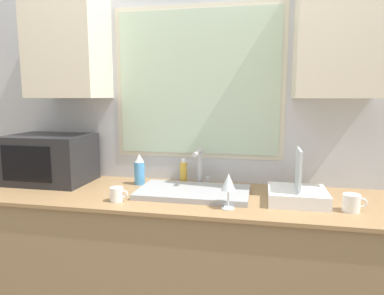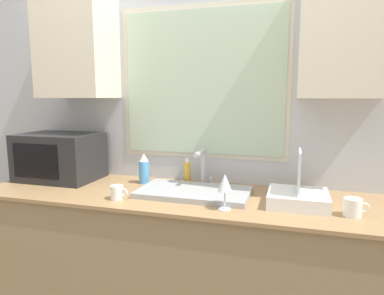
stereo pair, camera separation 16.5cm
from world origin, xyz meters
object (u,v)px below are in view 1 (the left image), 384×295
at_px(microwave, 50,159).
at_px(wine_glass, 228,183).
at_px(faucet, 200,164).
at_px(dish_rack, 297,194).
at_px(soap_bottle, 183,173).
at_px(mug_near_sink, 117,194).
at_px(spray_bottle, 139,170).

relative_size(microwave, wine_glass, 2.81).
bearing_deg(faucet, dish_rack, -20.32).
bearing_deg(soap_bottle, dish_rack, -19.99).
relative_size(soap_bottle, mug_near_sink, 1.67).
xyz_separation_m(dish_rack, soap_bottle, (-0.68, 0.25, 0.03)).
xyz_separation_m(spray_bottle, wine_glass, (0.60, -0.37, 0.04)).
bearing_deg(faucet, soap_bottle, 161.71).
xyz_separation_m(faucet, microwave, (-0.98, -0.08, 0.01)).
bearing_deg(mug_near_sink, microwave, 152.93).
distance_m(spray_bottle, soap_bottle, 0.28).
xyz_separation_m(spray_bottle, mug_near_sink, (0.01, -0.37, -0.06)).
xyz_separation_m(faucet, spray_bottle, (-0.39, -0.02, -0.05)).
xyz_separation_m(faucet, dish_rack, (0.57, -0.21, -0.10)).
relative_size(faucet, microwave, 0.47).
height_order(mug_near_sink, wine_glass, wine_glass).
bearing_deg(spray_bottle, dish_rack, -11.22).
bearing_deg(dish_rack, faucet, 159.68).
bearing_deg(wine_glass, spray_bottle, 148.70).
bearing_deg(spray_bottle, faucet, 3.00).
xyz_separation_m(faucet, wine_glass, (0.22, -0.39, -0.01)).
height_order(dish_rack, wine_glass, dish_rack).
distance_m(spray_bottle, wine_glass, 0.71).
distance_m(faucet, dish_rack, 0.61).
distance_m(soap_bottle, wine_glass, 0.54).
xyz_separation_m(soap_bottle, wine_glass, (0.33, -0.43, 0.06)).
bearing_deg(dish_rack, wine_glass, -153.09).
relative_size(microwave, dish_rack, 1.69).
relative_size(dish_rack, mug_near_sink, 3.02).
bearing_deg(spray_bottle, wine_glass, -31.30).
bearing_deg(soap_bottle, wine_glass, -52.31).
xyz_separation_m(microwave, spray_bottle, (0.59, 0.06, -0.06)).
distance_m(faucet, microwave, 0.98).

